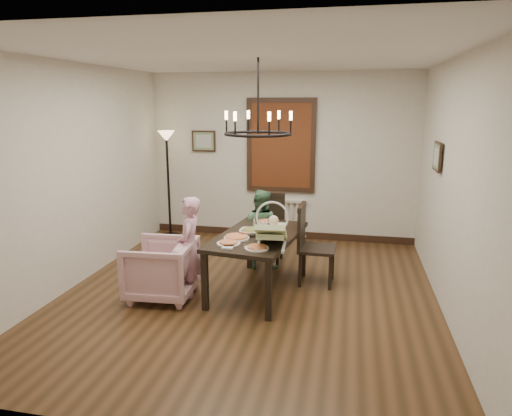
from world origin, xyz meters
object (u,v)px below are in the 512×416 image
at_px(armchair, 161,269).
at_px(floor_lamp, 169,186).
at_px(seated_man, 260,236).
at_px(drinking_glass, 270,229).
at_px(dining_table, 258,241).
at_px(chair_far, 267,229).
at_px(chair_right, 317,244).
at_px(elderly_woman, 190,255).
at_px(baby_bouncer, 271,231).

xyz_separation_m(armchair, floor_lamp, (-0.89, 2.44, 0.54)).
xyz_separation_m(seated_man, drinking_glass, (0.28, -0.81, 0.33)).
xyz_separation_m(dining_table, chair_far, (-0.08, 1.05, -0.14)).
distance_m(chair_far, drinking_glass, 1.11).
height_order(chair_right, armchair, chair_right).
bearing_deg(elderly_woman, drinking_glass, 96.23).
bearing_deg(chair_far, dining_table, -86.08).
xyz_separation_m(elderly_woman, baby_bouncer, (1.02, -0.12, 0.40)).
height_order(dining_table, chair_right, chair_right).
bearing_deg(dining_table, armchair, -150.61).
bearing_deg(chair_right, dining_table, 121.68).
xyz_separation_m(dining_table, baby_bouncer, (0.24, -0.42, 0.26)).
relative_size(armchair, drinking_glass, 5.53).
xyz_separation_m(seated_man, floor_lamp, (-1.86, 1.19, 0.43)).
height_order(chair_right, baby_bouncer, baby_bouncer).
bearing_deg(drinking_glass, seated_man, 108.75).
distance_m(dining_table, chair_far, 1.06).
relative_size(elderly_woman, seated_man, 1.08).
bearing_deg(elderly_woman, seated_man, 137.96).
distance_m(armchair, drinking_glass, 1.39).
bearing_deg(elderly_woman, chair_far, 140.58).
xyz_separation_m(seated_man, baby_bouncer, (0.37, -1.23, 0.44)).
bearing_deg(floor_lamp, chair_right, -30.90).
height_order(armchair, drinking_glass, drinking_glass).
xyz_separation_m(chair_far, armchair, (-1.02, -1.48, -0.15)).
bearing_deg(elderly_woman, armchair, -79.02).
relative_size(dining_table, floor_lamp, 0.93).
bearing_deg(drinking_glass, chair_far, 101.88).
height_order(dining_table, drinking_glass, drinking_glass).
distance_m(chair_right, floor_lamp, 3.15).
xyz_separation_m(dining_table, seated_man, (-0.13, 0.82, -0.18)).
height_order(elderly_woman, drinking_glass, elderly_woman).
height_order(armchair, seated_man, seated_man).
bearing_deg(chair_right, chair_far, 52.05).
relative_size(seated_man, drinking_glass, 6.62).
relative_size(chair_far, baby_bouncer, 1.91).
bearing_deg(chair_far, drinking_glass, -78.37).
height_order(dining_table, armchair, dining_table).
bearing_deg(floor_lamp, elderly_woman, -62.33).
bearing_deg(chair_right, floor_lamp, 61.19).
bearing_deg(floor_lamp, drinking_glass, -43.20).
distance_m(chair_far, seated_man, 0.24).
xyz_separation_m(drinking_glass, floor_lamp, (-2.13, 2.00, 0.10)).
distance_m(chair_right, elderly_woman, 1.63).
distance_m(baby_bouncer, floor_lamp, 3.29).
height_order(elderly_woman, floor_lamp, floor_lamp).
bearing_deg(floor_lamp, seated_man, -32.67).
height_order(seated_man, floor_lamp, floor_lamp).
distance_m(drinking_glass, floor_lamp, 2.93).
distance_m(chair_far, armchair, 1.81).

